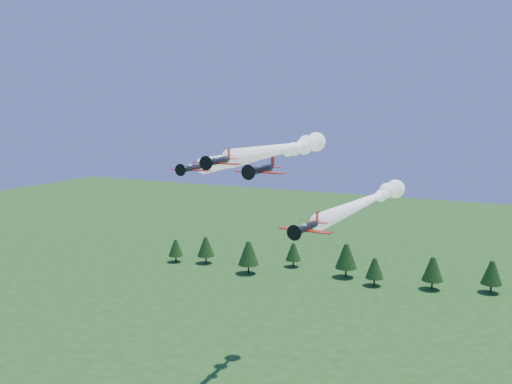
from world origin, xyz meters
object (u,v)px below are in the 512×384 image
at_px(plane_left, 271,153).
at_px(plane_slot, 261,170).
at_px(plane_lead, 288,148).
at_px(plane_right, 369,200).

bearing_deg(plane_left, plane_slot, -70.88).
height_order(plane_lead, plane_left, plane_lead).
xyz_separation_m(plane_left, plane_slot, (8.94, -23.40, -0.58)).
xyz_separation_m(plane_left, plane_right, (20.78, -3.78, -7.37)).
bearing_deg(plane_lead, plane_right, 32.69).
xyz_separation_m(plane_lead, plane_left, (-8.72, 12.40, -2.08)).
relative_size(plane_left, plane_slot, 6.09).
bearing_deg(plane_slot, plane_left, 111.95).
height_order(plane_right, plane_slot, plane_slot).
height_order(plane_lead, plane_slot, plane_lead).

